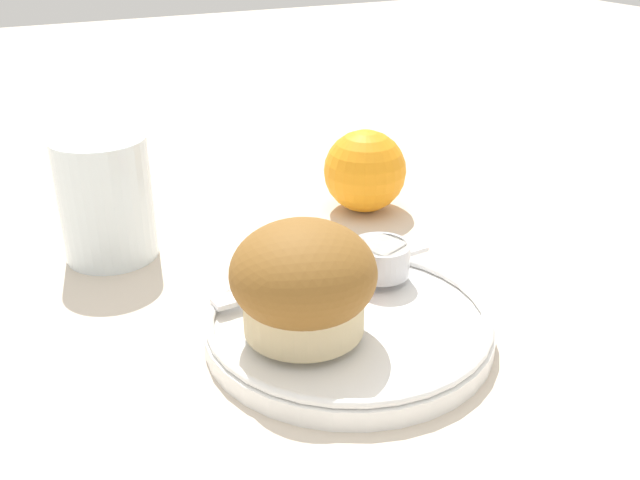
# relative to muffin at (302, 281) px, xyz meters

# --- Properties ---
(ground_plane) EXTENTS (3.00, 3.00, 0.00)m
(ground_plane) POSITION_rel_muffin_xyz_m (0.05, -0.00, -0.05)
(ground_plane) COLOR beige
(plate) EXTENTS (0.20, 0.20, 0.02)m
(plate) POSITION_rel_muffin_xyz_m (0.04, 0.00, -0.04)
(plate) COLOR white
(plate) RESTS_ON ground_plane
(muffin) EXTENTS (0.09, 0.09, 0.07)m
(muffin) POSITION_rel_muffin_xyz_m (0.00, 0.00, 0.00)
(muffin) COLOR beige
(muffin) RESTS_ON plate
(cream_ramekin) EXTENTS (0.04, 0.04, 0.02)m
(cream_ramekin) POSITION_rel_muffin_xyz_m (0.08, 0.04, -0.02)
(cream_ramekin) COLOR silver
(cream_ramekin) RESTS_ON plate
(berry_pair) EXTENTS (0.03, 0.02, 0.02)m
(berry_pair) POSITION_rel_muffin_xyz_m (0.05, 0.03, -0.03)
(berry_pair) COLOR maroon
(berry_pair) RESTS_ON plate
(butter_knife) EXTENTS (0.18, 0.03, 0.00)m
(butter_knife) POSITION_rel_muffin_xyz_m (0.05, 0.06, -0.03)
(butter_knife) COLOR silver
(butter_knife) RESTS_ON plate
(orange_fruit) EXTENTS (0.08, 0.08, 0.08)m
(orange_fruit) POSITION_rel_muffin_xyz_m (0.16, 0.19, -0.02)
(orange_fruit) COLOR orange
(orange_fruit) RESTS_ON ground_plane
(juice_glass) EXTENTS (0.08, 0.08, 0.10)m
(juice_glass) POSITION_rel_muffin_xyz_m (-0.08, 0.20, -0.00)
(juice_glass) COLOR silver
(juice_glass) RESTS_ON ground_plane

